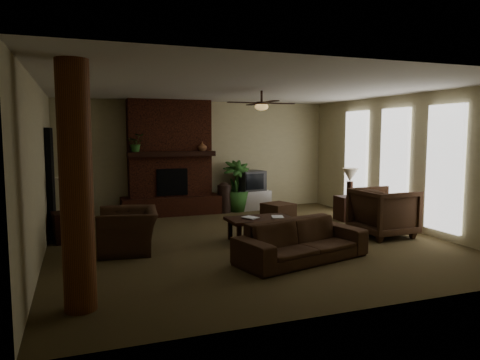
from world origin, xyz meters
name	(u,v)px	position (x,y,z in m)	size (l,w,h in m)	color
room_shell	(247,166)	(0.00, 0.00, 1.40)	(7.00, 7.00, 7.00)	brown
fireplace	(170,168)	(-0.80, 3.22, 1.16)	(2.40, 0.70, 2.80)	#4E2214
windows	(394,164)	(3.45, 0.20, 1.35)	(0.08, 3.65, 2.35)	white
log_column	(76,188)	(-2.95, -2.40, 1.40)	(0.36, 0.36, 2.80)	brown
doorway	(51,182)	(-3.44, 1.80, 1.05)	(0.10, 1.00, 2.10)	black
ceiling_fan	(262,105)	(0.40, 0.30, 2.53)	(1.35, 1.35, 0.37)	black
sofa	(302,234)	(0.34, -1.51, 0.42)	(2.16, 0.63, 0.84)	#402A1B
armchair_left	(128,223)	(-2.16, 0.00, 0.48)	(1.10, 0.72, 0.96)	#402A1B
armchair_right	(384,210)	(2.62, -0.56, 0.52)	(1.01, 0.95, 1.04)	#402A1B
coffee_table	(260,221)	(0.23, -0.05, 0.37)	(1.20, 0.70, 0.43)	black
ottoman	(278,212)	(1.35, 1.53, 0.20)	(0.60, 0.60, 0.40)	#402A1B
tv_stand	(253,200)	(1.36, 3.15, 0.25)	(0.85, 0.50, 0.50)	silver
tv	(251,181)	(1.31, 3.14, 0.76)	(0.73, 0.63, 0.52)	#37373A
floor_vase	(224,196)	(0.51, 2.96, 0.43)	(0.34, 0.34, 0.77)	#2F201A
floor_plant	(236,197)	(0.86, 3.07, 0.36)	(0.72, 1.29, 0.72)	#2D5B24
side_table_left	(67,227)	(-3.15, 1.09, 0.28)	(0.50, 0.50, 0.55)	black
lamp_left	(66,188)	(-3.15, 1.03, 1.00)	(0.43, 0.43, 0.65)	black
side_table_right	(348,208)	(2.89, 1.05, 0.28)	(0.50, 0.50, 0.55)	black
lamp_right	(350,177)	(2.91, 1.02, 1.00)	(0.37, 0.37, 0.65)	black
mantel_plant	(136,145)	(-1.65, 2.94, 1.72)	(0.38, 0.42, 0.33)	#2D5B24
mantel_vase	(202,147)	(-0.04, 2.99, 1.67)	(0.22, 0.23, 0.22)	brown
book_a	(246,211)	(-0.06, -0.10, 0.57)	(0.22, 0.03, 0.29)	#999999
book_b	(272,210)	(0.44, -0.13, 0.58)	(0.21, 0.02, 0.29)	#999999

